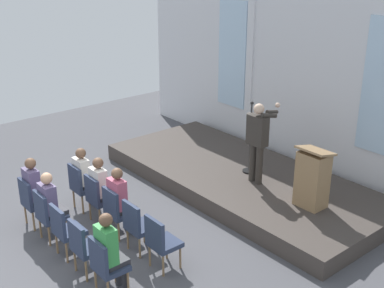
{
  "coord_description": "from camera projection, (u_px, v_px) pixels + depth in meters",
  "views": [
    {
      "loc": [
        6.89,
        -3.13,
        4.85
      ],
      "look_at": [
        0.16,
        2.47,
        1.41
      ],
      "focal_mm": 47.58,
      "sensor_mm": 36.0,
      "label": 1
    }
  ],
  "objects": [
    {
      "name": "chair_r1_c1",
      "position": [
        48.0,
        213.0,
        8.78
      ],
      "size": [
        0.46,
        0.44,
        0.94
      ],
      "color": "olive",
      "rests_on": "ground"
    },
    {
      "name": "lectern",
      "position": [
        312.0,
        178.0,
        9.21
      ],
      "size": [
        0.6,
        0.48,
        1.16
      ],
      "color": "#93724C",
      "rests_on": "stage_platform"
    },
    {
      "name": "chair_r0_c0",
      "position": [
        81.0,
        184.0,
        9.83
      ],
      "size": [
        0.46,
        0.44,
        0.94
      ],
      "color": "olive",
      "rests_on": "ground"
    },
    {
      "name": "audience_r0_c0",
      "position": [
        84.0,
        175.0,
        9.81
      ],
      "size": [
        0.36,
        0.39,
        1.27
      ],
      "color": "#2D2D33",
      "rests_on": "ground"
    },
    {
      "name": "chair_r1_c0",
      "position": [
        32.0,
        200.0,
        9.24
      ],
      "size": [
        0.46,
        0.44,
        0.94
      ],
      "color": "olive",
      "rests_on": "ground"
    },
    {
      "name": "audience_r1_c0",
      "position": [
        35.0,
        188.0,
        9.21
      ],
      "size": [
        0.36,
        0.39,
        1.34
      ],
      "color": "#2D2D33",
      "rests_on": "ground"
    },
    {
      "name": "mic_stand",
      "position": [
        250.0,
        157.0,
        10.69
      ],
      "size": [
        0.28,
        0.28,
        1.55
      ],
      "color": "black",
      "rests_on": "stage_platform"
    },
    {
      "name": "chair_r0_c3",
      "position": [
        137.0,
        224.0,
        8.44
      ],
      "size": [
        0.46,
        0.44,
        0.94
      ],
      "color": "olive",
      "rests_on": "ground"
    },
    {
      "name": "audience_r1_c4",
      "position": [
        110.0,
        249.0,
        7.36
      ],
      "size": [
        0.36,
        0.39,
        1.34
      ],
      "color": "#2D2D33",
      "rests_on": "ground"
    },
    {
      "name": "stage_platform",
      "position": [
        242.0,
        179.0,
        10.87
      ],
      "size": [
        6.33,
        2.78,
        0.35
      ],
      "primitive_type": "cube",
      "color": "#3F3833",
      "rests_on": "ground"
    },
    {
      "name": "chair_r0_c4",
      "position": [
        161.0,
        240.0,
        7.98
      ],
      "size": [
        0.46,
        0.44,
        0.94
      ],
      "color": "olive",
      "rests_on": "ground"
    },
    {
      "name": "rear_partition",
      "position": [
        299.0,
        82.0,
        11.18
      ],
      "size": [
        10.31,
        0.14,
        4.06
      ],
      "color": "silver",
      "rests_on": "ground"
    },
    {
      "name": "audience_r1_c1",
      "position": [
        51.0,
        202.0,
        8.76
      ],
      "size": [
        0.36,
        0.39,
        1.28
      ],
      "color": "#2D2D33",
      "rests_on": "ground"
    },
    {
      "name": "audience_r0_c1",
      "position": [
        101.0,
        186.0,
        9.35
      ],
      "size": [
        0.36,
        0.39,
        1.29
      ],
      "color": "#2D2D33",
      "rests_on": "ground"
    },
    {
      "name": "ground_plane",
      "position": [
        74.0,
        253.0,
        8.57
      ],
      "size": [
        14.73,
        14.73,
        0.0
      ],
      "primitive_type": "plane",
      "color": "#4C4C51"
    },
    {
      "name": "chair_r1_c4",
      "position": [
        106.0,
        263.0,
        7.39
      ],
      "size": [
        0.46,
        0.44,
        0.94
      ],
      "color": "olive",
      "rests_on": "ground"
    },
    {
      "name": "chair_r0_c1",
      "position": [
        98.0,
        196.0,
        9.36
      ],
      "size": [
        0.46,
        0.44,
        0.94
      ],
      "color": "olive",
      "rests_on": "ground"
    },
    {
      "name": "chair_r0_c2",
      "position": [
        117.0,
        209.0,
        8.9
      ],
      "size": [
        0.46,
        0.44,
        0.94
      ],
      "color": "olive",
      "rests_on": "ground"
    },
    {
      "name": "speaker",
      "position": [
        258.0,
        137.0,
        10.01
      ],
      "size": [
        0.51,
        0.69,
        1.66
      ],
      "color": "#332D28",
      "rests_on": "stage_platform"
    },
    {
      "name": "audience_r0_c2",
      "position": [
        120.0,
        198.0,
        8.88
      ],
      "size": [
        0.36,
        0.39,
        1.31
      ],
      "color": "#2D2D33",
      "rests_on": "ground"
    },
    {
      "name": "chair_r1_c3",
      "position": [
        84.0,
        245.0,
        7.85
      ],
      "size": [
        0.46,
        0.44,
        0.94
      ],
      "color": "olive",
      "rests_on": "ground"
    },
    {
      "name": "chair_r1_c2",
      "position": [
        65.0,
        228.0,
        8.31
      ],
      "size": [
        0.46,
        0.44,
        0.94
      ],
      "color": "olive",
      "rests_on": "ground"
    }
  ]
}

